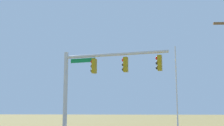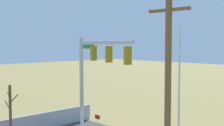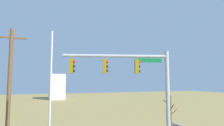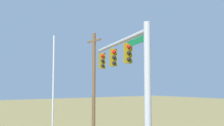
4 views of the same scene
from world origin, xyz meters
TOP-DOWN VIEW (x-y plane):
  - signal_mast at (0.25, 0.19)m, footprint 6.84×2.25m
  - flagpole at (-5.40, -1.14)m, footprint 0.10×0.10m
  - utility_pole at (-7.68, 3.16)m, footprint 1.90×0.26m

SIDE VIEW (x-z plane):
  - flagpole at x=-5.40m, z-range 0.00..7.70m
  - utility_pole at x=-7.68m, z-range 0.17..8.85m
  - signal_mast at x=0.25m, z-range 1.52..8.72m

